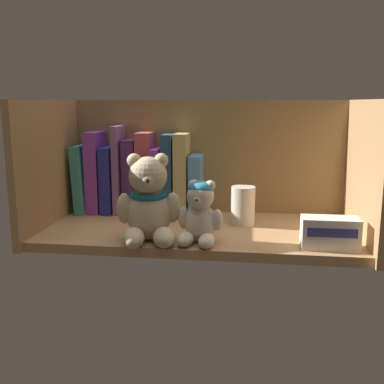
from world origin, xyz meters
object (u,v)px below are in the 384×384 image
at_px(book_1, 99,171).
at_px(book_2, 112,178).
at_px(small_product_box, 330,233).
at_px(book_6, 159,180).
at_px(book_9, 197,184).
at_px(book_5, 147,172).
at_px(teddy_bear_smaller, 200,213).
at_px(book_0, 87,177).
at_px(teddy_bear_larger, 149,204).
at_px(book_4, 132,176).
at_px(book_8, 183,173).
at_px(book_3, 121,169).
at_px(book_7, 170,173).
at_px(pillar_candle, 243,205).

xyz_separation_m(book_1, book_2, (0.03, 0.00, -0.02)).
bearing_deg(book_1, small_product_box, -24.47).
xyz_separation_m(book_6, book_9, (0.10, 0.00, -0.01)).
bearing_deg(book_5, teddy_bear_smaller, -55.84).
height_order(book_0, book_9, book_0).
xyz_separation_m(book_6, teddy_bear_larger, (0.03, -0.25, -0.01)).
height_order(book_2, book_6, book_2).
height_order(book_4, book_8, book_8).
xyz_separation_m(book_5, book_9, (0.13, 0.00, -0.03)).
bearing_deg(teddy_bear_larger, book_9, 74.71).
distance_m(book_4, small_product_box, 0.52).
distance_m(book_3, book_9, 0.20).
relative_size(book_5, small_product_box, 1.89).
xyz_separation_m(book_9, teddy_bear_larger, (-0.07, -0.25, 0.00)).
distance_m(book_7, small_product_box, 0.44).
bearing_deg(book_3, small_product_box, -27.14).
xyz_separation_m(book_5, teddy_bear_smaller, (0.17, -0.24, -0.04)).
relative_size(teddy_bear_smaller, small_product_box, 1.17).
height_order(book_0, book_3, book_3).
xyz_separation_m(book_2, small_product_box, (0.51, -0.25, -0.05)).
relative_size(book_0, book_1, 0.84).
relative_size(book_4, teddy_bear_smaller, 1.46).
height_order(book_0, small_product_box, book_0).
xyz_separation_m(book_4, book_7, (0.10, 0.00, 0.01)).
distance_m(book_2, teddy_bear_larger, 0.29).
xyz_separation_m(book_9, pillar_candle, (0.12, -0.09, -0.03)).
distance_m(book_1, pillar_candle, 0.39).
distance_m(book_9, teddy_bear_smaller, 0.25).
height_order(book_4, book_9, book_4).
height_order(book_2, teddy_bear_larger, teddy_bear_larger).
height_order(book_0, book_5, book_5).
relative_size(book_0, book_6, 1.03).
relative_size(book_2, book_5, 0.82).
bearing_deg(book_3, book_4, 0.00).
height_order(pillar_candle, small_product_box, pillar_candle).
distance_m(book_6, teddy_bear_smaller, 0.28).
distance_m(book_0, book_6, 0.19).
distance_m(book_3, small_product_box, 0.55).
height_order(book_7, book_9, book_7).
relative_size(book_0, teddy_bear_smaller, 1.35).
distance_m(pillar_candle, small_product_box, 0.23).
bearing_deg(book_4, teddy_bear_smaller, -50.12).
distance_m(book_7, pillar_candle, 0.22).
bearing_deg(book_2, teddy_bear_larger, -57.94).
bearing_deg(book_6, book_9, 0.00).
bearing_deg(book_1, book_3, 0.00).
distance_m(book_2, book_3, 0.04).
relative_size(book_2, book_3, 0.76).
height_order(book_2, book_5, book_5).
relative_size(book_5, book_7, 1.02).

